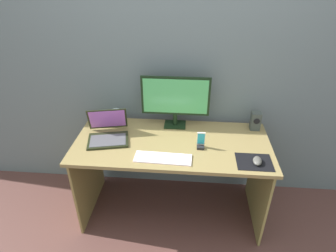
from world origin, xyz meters
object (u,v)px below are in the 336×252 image
(mouse, at_px, (257,161))
(phone_in_dock, at_px, (201,142))
(monitor, at_px, (175,99))
(speaker_right, at_px, (255,121))
(fishbowl, at_px, (116,116))
(keyboard_external, at_px, (163,158))
(laptop, at_px, (108,133))

(mouse, xyz_separation_m, phone_in_dock, (-0.39, 0.15, 0.03))
(monitor, xyz_separation_m, phone_in_dock, (0.21, -0.31, -0.20))
(speaker_right, distance_m, phone_in_dock, 0.55)
(monitor, distance_m, speaker_right, 0.69)
(monitor, height_order, speaker_right, monitor)
(monitor, height_order, mouse, monitor)
(monitor, height_order, fishbowl, monitor)
(phone_in_dock, bearing_deg, mouse, -21.57)
(speaker_right, distance_m, keyboard_external, 0.87)
(laptop, bearing_deg, mouse, -11.61)
(keyboard_external, bearing_deg, laptop, 154.90)
(speaker_right, height_order, mouse, speaker_right)
(speaker_right, relative_size, fishbowl, 1.07)
(speaker_right, bearing_deg, monitor, 179.86)
(fishbowl, relative_size, phone_in_dock, 1.03)
(monitor, bearing_deg, mouse, -37.82)
(fishbowl, distance_m, mouse, 1.20)
(laptop, distance_m, phone_in_dock, 0.73)
(keyboard_external, bearing_deg, phone_in_dock, 32.65)
(mouse, bearing_deg, keyboard_external, -171.41)
(monitor, xyz_separation_m, mouse, (0.60, -0.47, -0.23))
(fishbowl, bearing_deg, speaker_right, 0.37)
(laptop, xyz_separation_m, mouse, (1.12, -0.23, -0.02))
(phone_in_dock, bearing_deg, monitor, 124.07)
(mouse, distance_m, phone_in_dock, 0.42)
(monitor, bearing_deg, laptop, -155.15)
(keyboard_external, bearing_deg, speaker_right, 35.20)
(mouse, bearing_deg, phone_in_dock, 166.60)
(keyboard_external, height_order, phone_in_dock, phone_in_dock)
(monitor, xyz_separation_m, fishbowl, (-0.50, -0.01, -0.18))
(fishbowl, distance_m, phone_in_dock, 0.78)
(monitor, relative_size, laptop, 1.53)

